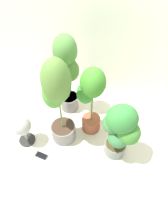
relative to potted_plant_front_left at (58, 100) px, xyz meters
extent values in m
plane|color=silver|center=(0.27, 0.05, -0.61)|extent=(8.00, 8.00, 0.00)
cube|color=silver|center=(0.27, 0.91, 0.39)|extent=(3.20, 0.01, 2.00)
cylinder|color=slate|center=(0.01, -0.01, -0.51)|extent=(0.27, 0.27, 0.20)
cylinder|color=#3F2B20|center=(0.01, -0.01, -0.42)|extent=(0.25, 0.25, 0.02)
cylinder|color=olive|center=(0.01, -0.01, -0.04)|extent=(0.02, 0.02, 0.73)
ellipsoid|color=#567F36|center=(0.01, -0.01, 0.23)|extent=(0.30, 0.31, 0.46)
ellipsoid|color=#4E9437|center=(-0.05, 0.02, 0.04)|extent=(0.21, 0.21, 0.33)
cylinder|color=#9A4B32|center=(0.28, 0.21, -0.53)|extent=(0.21, 0.21, 0.17)
cylinder|color=#40331F|center=(0.28, 0.21, -0.45)|extent=(0.20, 0.20, 0.02)
cylinder|color=olive|center=(0.28, 0.21, -0.13)|extent=(0.02, 0.02, 0.62)
ellipsoid|color=#3D8428|center=(0.28, 0.21, 0.11)|extent=(0.32, 0.33, 0.31)
ellipsoid|color=#32802C|center=(0.20, 0.23, -0.05)|extent=(0.19, 0.22, 0.25)
cylinder|color=slate|center=(0.61, -0.01, -0.53)|extent=(0.22, 0.22, 0.16)
cylinder|color=#42341C|center=(0.61, -0.01, -0.46)|extent=(0.20, 0.20, 0.02)
cylinder|color=#5D7C3E|center=(0.61, -0.01, -0.21)|extent=(0.03, 0.03, 0.49)
ellipsoid|color=#347E38|center=(0.61, -0.01, -0.02)|extent=(0.35, 0.32, 0.30)
ellipsoid|color=#3B723D|center=(0.55, 0.01, -0.15)|extent=(0.31, 0.31, 0.19)
ellipsoid|color=#3D8231|center=(0.69, -0.03, -0.17)|extent=(0.32, 0.31, 0.25)
ellipsoid|color=#356F40|center=(0.62, -0.06, -0.26)|extent=(0.27, 0.26, 0.18)
cylinder|color=slate|center=(-0.08, 0.43, -0.51)|extent=(0.22, 0.22, 0.20)
cylinder|color=#413320|center=(-0.08, 0.43, -0.42)|extent=(0.21, 0.21, 0.02)
cylinder|color=#5D7C4C|center=(-0.08, 0.43, -0.04)|extent=(0.02, 0.02, 0.74)
ellipsoid|color=#4E843C|center=(-0.08, 0.43, 0.24)|extent=(0.35, 0.35, 0.33)
ellipsoid|color=#498C42|center=(-0.15, 0.45, 0.05)|extent=(0.28, 0.28, 0.29)
ellipsoid|color=#4A7630|center=(-0.03, 0.41, 0.02)|extent=(0.24, 0.24, 0.26)
cube|color=#313642|center=(-0.13, -0.31, -0.61)|extent=(0.15, 0.08, 0.01)
cube|color=black|center=(-0.13, -0.31, -0.60)|extent=(0.12, 0.07, 0.00)
cylinder|color=black|center=(-0.36, -0.19, -0.60)|extent=(0.18, 0.18, 0.03)
cylinder|color=#A6A4A2|center=(-0.36, -0.19, -0.51)|extent=(0.02, 0.02, 0.16)
sphere|color=#A6A4A2|center=(-0.36, -0.19, -0.32)|extent=(0.28, 0.28, 0.21)
camera|label=1|loc=(0.62, -1.08, 1.33)|focal=31.36mm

